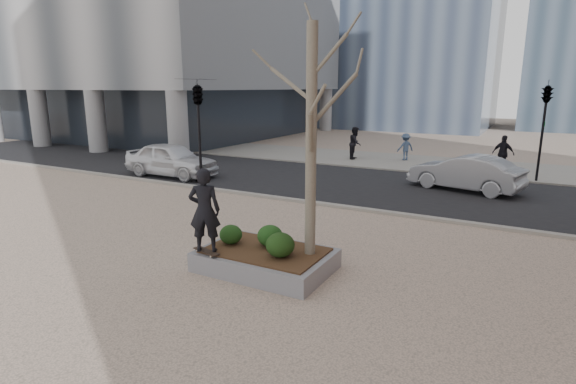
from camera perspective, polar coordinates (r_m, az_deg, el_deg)
The scene contains 18 objects.
ground at distance 11.24m, azimuth -7.24°, elevation -8.74°, with size 120.00×120.00×0.00m, color tan.
street at distance 19.86m, azimuth 9.88°, elevation 0.87°, with size 60.00×8.00×0.02m, color black.
far_sidewalk at distance 26.47m, azimuth 14.85°, elevation 3.68°, with size 60.00×6.00×0.02m, color gray.
planter at distance 10.64m, azimuth -2.85°, elevation -8.64°, with size 3.00×2.00×0.45m, color gray.
planter_mulch at distance 10.55m, azimuth -2.87°, elevation -7.40°, with size 2.70×1.70×0.04m, color #382314.
sycamore_tree at distance 9.67m, azimuth 3.01°, elevation 10.87°, with size 2.80×2.80×6.60m, color gray, non-canonical shape.
shrub_left at distance 10.92m, azimuth -7.27°, elevation -5.37°, with size 0.55×0.55×0.47m, color #133511.
shrub_middle at distance 10.67m, azimuth -2.30°, elevation -5.58°, with size 0.60×0.60×0.51m, color #1D3C13.
shrub_right at distance 10.02m, azimuth -1.00°, elevation -6.73°, with size 0.65×0.65×0.55m, color #173210.
skateboard at distance 10.54m, azimuth -10.33°, elevation -7.54°, with size 0.78×0.20×0.07m, color black, non-canonical shape.
skateboarder at distance 10.23m, azimuth -10.56°, elevation -2.29°, with size 0.70×0.46×1.93m, color black.
police_car at distance 22.15m, azimuth -14.62°, elevation 4.03°, with size 1.89×4.70×1.60m, color white.
car_silver at distance 19.82m, azimuth 21.57°, elevation 2.30°, with size 1.55×4.46×1.47m, color #93959B.
pedestrian_a at distance 26.87m, azimuth 8.53°, elevation 6.17°, with size 0.92×0.71×1.88m, color black.
pedestrian_b at distance 27.03m, azimuth 14.68°, elevation 5.57°, with size 1.00×0.58×1.55m, color #3F5372.
pedestrian_c at distance 25.00m, azimuth 25.66°, elevation 4.43°, with size 1.07×0.45×1.82m, color black.
traffic_light_near at distance 18.35m, azimuth -11.18°, elevation 6.90°, with size 0.60×2.48×4.50m, color black, non-canonical shape.
traffic_light_far at distance 23.08m, azimuth 29.59°, elevation 6.69°, with size 0.60×2.48×4.50m, color black, non-canonical shape.
Camera 1 is at (6.20, -8.40, 4.18)m, focal length 28.00 mm.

